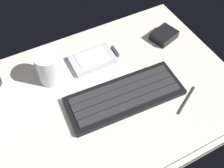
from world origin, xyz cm
name	(u,v)px	position (x,y,z in cm)	size (l,w,h in cm)	color
ground_plane	(112,94)	(0.00, -0.23, -0.99)	(64.00, 48.00, 2.80)	beige
keyboard	(125,96)	(1.90, -3.22, 0.81)	(29.56, 12.57, 1.70)	black
handheld_device	(95,59)	(0.66, 11.50, 0.73)	(12.86, 7.74, 1.50)	#B7BABF
juice_cup	(49,69)	(-12.06, 11.02, 3.91)	(6.40, 6.40, 8.50)	silver
charger_block	(164,35)	(22.61, 10.11, 1.20)	(7.00, 5.60, 2.40)	black
stylus_pen	(186,99)	(15.00, -11.00, 0.35)	(0.70, 0.70, 9.50)	#26262B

